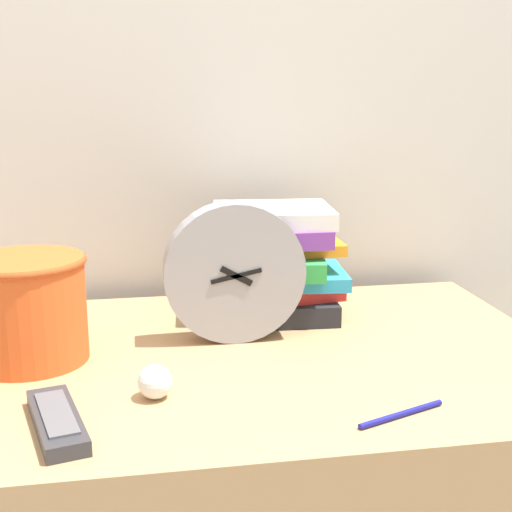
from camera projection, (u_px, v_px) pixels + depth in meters
wall_back at (188, 76)px, 1.41m from camera, size 6.00×0.04×2.40m
desk_clock at (234, 273)px, 1.16m from camera, size 0.23×0.05×0.23m
book_stack at (277, 260)px, 1.30m from camera, size 0.25×0.21×0.20m
basket at (27, 306)px, 1.08m from camera, size 0.19×0.19×0.16m
tv_remote at (57, 421)px, 0.88m from camera, size 0.09×0.18×0.02m
crumpled_paper_ball at (155, 382)px, 0.96m from camera, size 0.05×0.05×0.05m
pen at (401, 414)px, 0.91m from camera, size 0.13×0.06×0.01m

